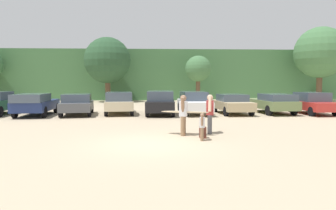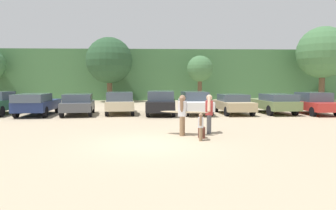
{
  "view_description": "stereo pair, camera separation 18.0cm",
  "coord_description": "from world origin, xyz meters",
  "px_view_note": "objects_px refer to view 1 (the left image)",
  "views": [
    {
      "loc": [
        0.18,
        -10.9,
        2.26
      ],
      "look_at": [
        0.99,
        5.4,
        0.99
      ],
      "focal_mm": 32.82,
      "sensor_mm": 36.0,
      "label": 1
    },
    {
      "loc": [
        0.36,
        -10.9,
        2.26
      ],
      "look_at": [
        0.99,
        5.4,
        0.99
      ],
      "focal_mm": 32.82,
      "sensor_mm": 36.0,
      "label": 2
    }
  ],
  "objects_px": {
    "parked_car_navy": "(35,104)",
    "parked_car_black": "(161,102)",
    "parked_car_olive_green": "(272,103)",
    "parked_car_red": "(312,103)",
    "backpack_dropped": "(203,132)",
    "parked_car_dark_gray": "(77,104)",
    "person_companion": "(210,112)",
    "parked_car_tan": "(232,103)",
    "person_adult": "(183,113)",
    "parked_car_champagne": "(119,102)",
    "person_child": "(202,125)",
    "surfboard_cream": "(185,112)",
    "parked_car_white": "(194,102)"
  },
  "relations": [
    {
      "from": "parked_car_red",
      "to": "backpack_dropped",
      "type": "height_order",
      "value": "parked_car_red"
    },
    {
      "from": "parked_car_champagne",
      "to": "parked_car_black",
      "type": "bearing_deg",
      "value": -104.92
    },
    {
      "from": "parked_car_navy",
      "to": "person_adult",
      "type": "relative_size",
      "value": 2.8
    },
    {
      "from": "parked_car_black",
      "to": "backpack_dropped",
      "type": "distance_m",
      "value": 8.88
    },
    {
      "from": "person_adult",
      "to": "parked_car_dark_gray",
      "type": "bearing_deg",
      "value": -39.65
    },
    {
      "from": "backpack_dropped",
      "to": "parked_car_red",
      "type": "bearing_deg",
      "value": 43.62
    },
    {
      "from": "parked_car_dark_gray",
      "to": "backpack_dropped",
      "type": "xyz_separation_m",
      "value": [
        7.02,
        -8.64,
        -0.52
      ]
    },
    {
      "from": "parked_car_navy",
      "to": "parked_car_tan",
      "type": "xyz_separation_m",
      "value": [
        13.17,
        0.59,
        -0.08
      ]
    },
    {
      "from": "parked_car_champagne",
      "to": "parked_car_red",
      "type": "relative_size",
      "value": 1.04
    },
    {
      "from": "parked_car_champagne",
      "to": "backpack_dropped",
      "type": "distance_m",
      "value": 10.16
    },
    {
      "from": "parked_car_navy",
      "to": "person_companion",
      "type": "bearing_deg",
      "value": -129.41
    },
    {
      "from": "backpack_dropped",
      "to": "parked_car_olive_green",
      "type": "bearing_deg",
      "value": 54.84
    },
    {
      "from": "parked_car_champagne",
      "to": "parked_car_tan",
      "type": "relative_size",
      "value": 1.02
    },
    {
      "from": "parked_car_tan",
      "to": "person_adult",
      "type": "relative_size",
      "value": 2.54
    },
    {
      "from": "parked_car_olive_green",
      "to": "parked_car_red",
      "type": "relative_size",
      "value": 1.15
    },
    {
      "from": "parked_car_navy",
      "to": "parked_car_black",
      "type": "bearing_deg",
      "value": -91.03
    },
    {
      "from": "parked_car_red",
      "to": "person_child",
      "type": "bearing_deg",
      "value": 132.43
    },
    {
      "from": "parked_car_champagne",
      "to": "person_child",
      "type": "xyz_separation_m",
      "value": [
        4.2,
        -9.71,
        -0.2
      ]
    },
    {
      "from": "parked_car_navy",
      "to": "parked_car_black",
      "type": "height_order",
      "value": "parked_car_black"
    },
    {
      "from": "parked_car_navy",
      "to": "parked_car_dark_gray",
      "type": "distance_m",
      "value": 2.65
    },
    {
      "from": "parked_car_dark_gray",
      "to": "person_adult",
      "type": "bearing_deg",
      "value": -149.55
    },
    {
      "from": "parked_car_dark_gray",
      "to": "person_adult",
      "type": "distance_m",
      "value": 10.18
    },
    {
      "from": "backpack_dropped",
      "to": "parked_car_dark_gray",
      "type": "bearing_deg",
      "value": 129.1
    },
    {
      "from": "backpack_dropped",
      "to": "parked_car_black",
      "type": "bearing_deg",
      "value": 99.41
    },
    {
      "from": "parked_car_tan",
      "to": "backpack_dropped",
      "type": "relative_size",
      "value": 9.52
    },
    {
      "from": "parked_car_dark_gray",
      "to": "person_adult",
      "type": "xyz_separation_m",
      "value": [
        6.31,
        -7.98,
        0.21
      ]
    },
    {
      "from": "parked_car_navy",
      "to": "backpack_dropped",
      "type": "distance_m",
      "value": 12.78
    },
    {
      "from": "parked_car_black",
      "to": "backpack_dropped",
      "type": "bearing_deg",
      "value": -167.86
    },
    {
      "from": "parked_car_olive_green",
      "to": "person_adult",
      "type": "distance_m",
      "value": 11.02
    },
    {
      "from": "surfboard_cream",
      "to": "person_child",
      "type": "bearing_deg",
      "value": 128.56
    },
    {
      "from": "person_child",
      "to": "surfboard_cream",
      "type": "xyz_separation_m",
      "value": [
        -0.53,
        1.3,
        0.37
      ]
    },
    {
      "from": "parked_car_tan",
      "to": "person_companion",
      "type": "height_order",
      "value": "person_companion"
    },
    {
      "from": "parked_car_red",
      "to": "surfboard_cream",
      "type": "height_order",
      "value": "parked_car_red"
    },
    {
      "from": "parked_car_dark_gray",
      "to": "parked_car_olive_green",
      "type": "bearing_deg",
      "value": -96.01
    },
    {
      "from": "parked_car_dark_gray",
      "to": "parked_car_tan",
      "type": "distance_m",
      "value": 10.54
    },
    {
      "from": "parked_car_red",
      "to": "parked_car_black",
      "type": "bearing_deg",
      "value": 86.54
    },
    {
      "from": "parked_car_dark_gray",
      "to": "parked_car_black",
      "type": "relative_size",
      "value": 0.94
    },
    {
      "from": "parked_car_champagne",
      "to": "parked_car_tan",
      "type": "height_order",
      "value": "parked_car_champagne"
    },
    {
      "from": "parked_car_tan",
      "to": "person_companion",
      "type": "distance_m",
      "value": 8.45
    },
    {
      "from": "person_companion",
      "to": "parked_car_tan",
      "type": "bearing_deg",
      "value": -99.03
    },
    {
      "from": "parked_car_olive_green",
      "to": "backpack_dropped",
      "type": "height_order",
      "value": "parked_car_olive_green"
    },
    {
      "from": "person_child",
      "to": "parked_car_dark_gray",
      "type": "bearing_deg",
      "value": -40.93
    },
    {
      "from": "parked_car_tan",
      "to": "person_companion",
      "type": "relative_size",
      "value": 2.54
    },
    {
      "from": "parked_car_dark_gray",
      "to": "person_child",
      "type": "distance_m",
      "value": 11.48
    },
    {
      "from": "parked_car_olive_green",
      "to": "person_adult",
      "type": "height_order",
      "value": "person_adult"
    },
    {
      "from": "parked_car_tan",
      "to": "person_adult",
      "type": "height_order",
      "value": "person_adult"
    },
    {
      "from": "parked_car_dark_gray",
      "to": "parked_car_champagne",
      "type": "distance_m",
      "value": 2.77
    },
    {
      "from": "parked_car_white",
      "to": "person_companion",
      "type": "bearing_deg",
      "value": 174.3
    },
    {
      "from": "parked_car_dark_gray",
      "to": "parked_car_red",
      "type": "height_order",
      "value": "parked_car_red"
    },
    {
      "from": "parked_car_navy",
      "to": "parked_car_olive_green",
      "type": "bearing_deg",
      "value": -91.12
    }
  ]
}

